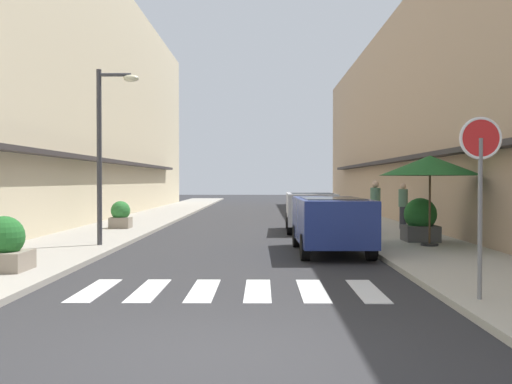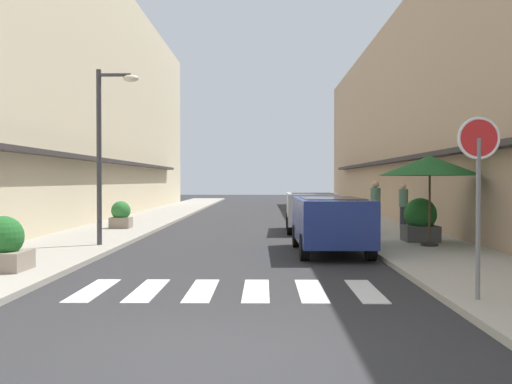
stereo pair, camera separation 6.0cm
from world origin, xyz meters
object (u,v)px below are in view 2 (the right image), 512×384
at_px(cafe_umbrella, 430,166).
at_px(planter_far, 121,215).
at_px(round_street_sign, 479,159).
at_px(street_lamp, 106,137).
at_px(planter_midblock, 420,221).
at_px(pedestrian_walking_near, 375,206).
at_px(parked_car_mid, 311,207).
at_px(parked_car_near, 330,218).
at_px(pedestrian_walking_far, 403,205).
at_px(planter_corner, 3,246).

distance_m(cafe_umbrella, planter_far, 11.79).
bearing_deg(round_street_sign, street_lamp, 135.32).
bearing_deg(round_street_sign, planter_midblock, 80.83).
bearing_deg(street_lamp, planter_midblock, 7.18).
relative_size(street_lamp, planter_far, 4.78).
xyz_separation_m(planter_midblock, pedestrian_walking_near, (-0.89, 2.39, 0.34)).
height_order(parked_car_mid, cafe_umbrella, cafe_umbrella).
xyz_separation_m(parked_car_near, pedestrian_walking_near, (2.02, 4.47, 0.15)).
bearing_deg(pedestrian_walking_far, parked_car_mid, -32.15).
relative_size(planter_far, pedestrian_walking_near, 0.57).
bearing_deg(planter_far, cafe_umbrella, -30.94).
height_order(round_street_sign, cafe_umbrella, round_street_sign).
distance_m(parked_car_near, planter_midblock, 3.58).
bearing_deg(pedestrian_walking_far, cafe_umbrella, 51.86).
bearing_deg(cafe_umbrella, parked_car_near, -164.06).
xyz_separation_m(cafe_umbrella, planter_corner, (-9.81, -4.66, -1.72)).
bearing_deg(parked_car_mid, street_lamp, -137.46).
distance_m(planter_far, pedestrian_walking_far, 10.64).
height_order(street_lamp, planter_midblock, street_lamp).
bearing_deg(planter_midblock, pedestrian_walking_far, 83.05).
bearing_deg(cafe_umbrella, planter_far, 149.06).
xyz_separation_m(street_lamp, pedestrian_walking_far, (9.62, 5.65, -2.13)).
bearing_deg(planter_corner, cafe_umbrella, 25.43).
distance_m(parked_car_near, round_street_sign, 6.94).
relative_size(parked_car_near, planter_midblock, 3.46).
bearing_deg(pedestrian_walking_near, planter_corner, 165.64).
bearing_deg(pedestrian_walking_far, planter_far, -33.11).
bearing_deg(parked_car_near, cafe_umbrella, 15.94).
xyz_separation_m(cafe_umbrella, planter_far, (-10.00, 6.00, -1.72)).
relative_size(street_lamp, cafe_umbrella, 1.78).
distance_m(street_lamp, planter_corner, 5.48).
distance_m(planter_midblock, pedestrian_walking_far, 4.55).
bearing_deg(planter_far, pedestrian_walking_near, -14.24).
bearing_deg(cafe_umbrella, planter_midblock, 86.39).
distance_m(planter_corner, planter_far, 10.66).
relative_size(planter_corner, planter_far, 1.07).
height_order(planter_corner, pedestrian_walking_far, pedestrian_walking_far).
distance_m(parked_car_near, pedestrian_walking_near, 4.90).
relative_size(street_lamp, pedestrian_walking_far, 2.88).
xyz_separation_m(round_street_sign, pedestrian_walking_far, (1.96, 13.23, -1.22)).
relative_size(planter_corner, pedestrian_walking_far, 0.64).
xyz_separation_m(parked_car_mid, pedestrian_walking_far, (3.45, -0.01, 0.10)).
xyz_separation_m(round_street_sign, planter_midblock, (1.41, 8.72, -1.51)).
height_order(cafe_umbrella, planter_corner, cafe_umbrella).
distance_m(parked_car_near, cafe_umbrella, 3.26).
bearing_deg(cafe_umbrella, street_lamp, 179.17).
distance_m(street_lamp, planter_far, 6.47).
relative_size(parked_car_mid, pedestrian_walking_near, 2.26).
distance_m(planter_far, pedestrian_walking_near, 9.50).
bearing_deg(parked_car_mid, parked_car_near, -90.00).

